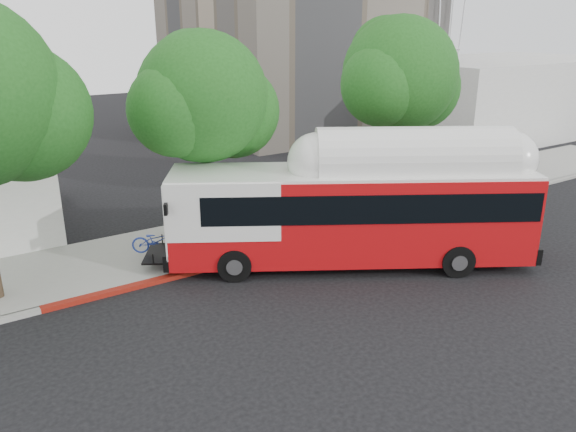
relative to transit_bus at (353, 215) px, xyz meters
name	(u,v)px	position (x,y,z in m)	size (l,w,h in m)	color
ground	(314,296)	(-2.81, -1.42, -1.98)	(120.00, 120.00, 0.00)	black
sidewalk	(226,236)	(-2.81, 5.08, -1.90)	(60.00, 5.00, 0.15)	gray
curb_strip	(256,256)	(-2.81, 2.48, -1.90)	(60.00, 0.30, 0.15)	gray
red_curb_segment	(185,274)	(-5.81, 2.48, -1.90)	(10.00, 0.32, 0.16)	maroon
street_tree_mid	(212,102)	(-3.40, 4.64, 3.93)	(5.75, 5.00, 8.62)	#2D2116
street_tree_right	(405,79)	(6.63, 4.44, 4.28)	(6.21, 5.40, 9.18)	#2D2116
horizon_block	(496,96)	(27.19, 14.58, 1.02)	(20.00, 12.00, 6.00)	silver
transit_bus	(353,215)	(0.00, 0.00, 0.00)	(13.58, 9.39, 4.23)	#BB0D10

